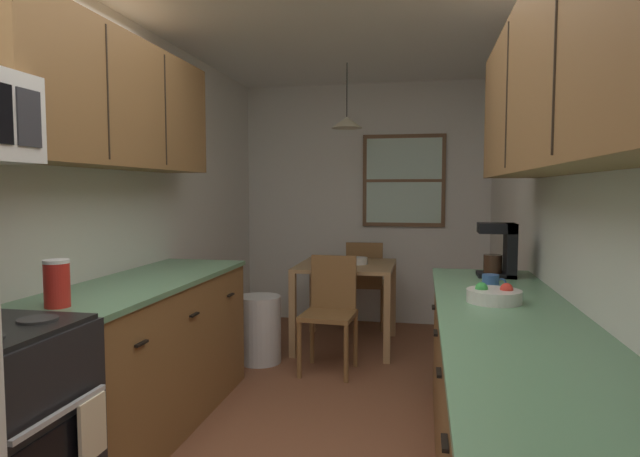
# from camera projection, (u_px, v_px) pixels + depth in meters

# --- Properties ---
(ground_plane) EXTENTS (12.00, 12.00, 0.00)m
(ground_plane) POSITION_uv_depth(u_px,v_px,m) (318.00, 424.00, 3.26)
(ground_plane) COLOR brown
(wall_left) EXTENTS (0.10, 9.00, 2.55)m
(wall_left) POSITION_uv_depth(u_px,v_px,m) (112.00, 214.00, 3.43)
(wall_left) COLOR silver
(wall_left) RESTS_ON ground
(wall_right) EXTENTS (0.10, 9.00, 2.55)m
(wall_right) POSITION_uv_depth(u_px,v_px,m) (560.00, 218.00, 2.92)
(wall_right) COLOR silver
(wall_right) RESTS_ON ground
(wall_back) EXTENTS (4.40, 0.10, 2.55)m
(wall_back) POSITION_uv_depth(u_px,v_px,m) (365.00, 204.00, 5.77)
(wall_back) COLOR silver
(wall_back) RESTS_ON ground
(counter_left) EXTENTS (0.64, 1.81, 0.90)m
(counter_left) POSITION_uv_depth(u_px,v_px,m) (146.00, 353.00, 3.19)
(counter_left) COLOR brown
(counter_left) RESTS_ON ground
(upper_cabinets_left) EXTENTS (0.33, 1.89, 0.74)m
(upper_cabinets_left) POSITION_uv_depth(u_px,v_px,m) (114.00, 103.00, 3.07)
(upper_cabinets_left) COLOR brown
(counter_right) EXTENTS (0.64, 3.04, 0.90)m
(counter_right) POSITION_uv_depth(u_px,v_px,m) (519.00, 440.00, 2.09)
(counter_right) COLOR brown
(counter_right) RESTS_ON ground
(upper_cabinets_right) EXTENTS (0.33, 2.72, 0.70)m
(upper_cabinets_right) POSITION_uv_depth(u_px,v_px,m) (573.00, 72.00, 1.91)
(upper_cabinets_right) COLOR brown
(dining_table) EXTENTS (0.86, 0.90, 0.76)m
(dining_table) POSITION_uv_depth(u_px,v_px,m) (346.00, 277.00, 4.85)
(dining_table) COLOR #A87F51
(dining_table) RESTS_ON ground
(dining_chair_near) EXTENTS (0.43, 0.43, 0.90)m
(dining_chair_near) POSITION_uv_depth(u_px,v_px,m) (330.00, 307.00, 4.22)
(dining_chair_near) COLOR brown
(dining_chair_near) RESTS_ON ground
(dining_chair_far) EXTENTS (0.42, 0.42, 0.90)m
(dining_chair_far) POSITION_uv_depth(u_px,v_px,m) (365.00, 280.00, 5.48)
(dining_chair_far) COLOR brown
(dining_chair_far) RESTS_ON ground
(pendant_light) EXTENTS (0.28, 0.28, 0.57)m
(pendant_light) POSITION_uv_depth(u_px,v_px,m) (347.00, 122.00, 4.75)
(pendant_light) COLOR black
(back_window) EXTENTS (0.86, 0.05, 0.96)m
(back_window) POSITION_uv_depth(u_px,v_px,m) (404.00, 181.00, 5.60)
(back_window) COLOR brown
(trash_bin) EXTENTS (0.35, 0.35, 0.55)m
(trash_bin) POSITION_uv_depth(u_px,v_px,m) (260.00, 329.00, 4.42)
(trash_bin) COLOR silver
(trash_bin) RESTS_ON ground
(storage_canister) EXTENTS (0.11, 0.11, 0.22)m
(storage_canister) POSITION_uv_depth(u_px,v_px,m) (57.00, 283.00, 2.41)
(storage_canister) COLOR red
(storage_canister) RESTS_ON counter_left
(dish_towel) EXTENTS (0.02, 0.16, 0.24)m
(dish_towel) POSITION_uv_depth(u_px,v_px,m) (93.00, 428.00, 2.08)
(dish_towel) COLOR beige
(coffee_maker) EXTENTS (0.22, 0.18, 0.33)m
(coffee_maker) POSITION_uv_depth(u_px,v_px,m) (502.00, 249.00, 3.23)
(coffee_maker) COLOR black
(coffee_maker) RESTS_ON counter_right
(mug_spare) EXTENTS (0.12, 0.09, 0.09)m
(mug_spare) POSITION_uv_depth(u_px,v_px,m) (491.00, 284.00, 2.75)
(mug_spare) COLOR #335999
(mug_spare) RESTS_ON counter_right
(fruit_bowl) EXTENTS (0.25, 0.25, 0.09)m
(fruit_bowl) POSITION_uv_depth(u_px,v_px,m) (494.00, 295.00, 2.51)
(fruit_bowl) COLOR silver
(fruit_bowl) RESTS_ON counter_right
(table_serving_bowl) EXTENTS (0.20, 0.20, 0.06)m
(table_serving_bowl) POSITION_uv_depth(u_px,v_px,m) (357.00, 261.00, 4.82)
(table_serving_bowl) COLOR silver
(table_serving_bowl) RESTS_ON dining_table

